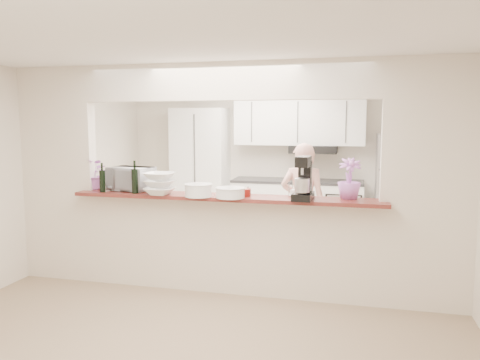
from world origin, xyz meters
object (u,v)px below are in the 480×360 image
(refrigerator, at_px, (401,189))
(toaster_oven, at_px, (131,179))
(stand_mixer, at_px, (303,180))
(person, at_px, (303,205))

(refrigerator, xyz_separation_m, toaster_oven, (-3.20, -2.60, 0.37))
(toaster_oven, bearing_deg, refrigerator, 49.51)
(refrigerator, xyz_separation_m, stand_mixer, (-1.20, -2.79, 0.44))
(refrigerator, bearing_deg, toaster_oven, -140.91)
(stand_mixer, bearing_deg, refrigerator, 66.71)
(refrigerator, distance_m, person, 1.98)
(stand_mixer, height_order, person, person)
(toaster_oven, distance_m, stand_mixer, 2.01)
(stand_mixer, xyz_separation_m, person, (-0.14, 1.33, -0.49))
(refrigerator, bearing_deg, stand_mixer, -113.29)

